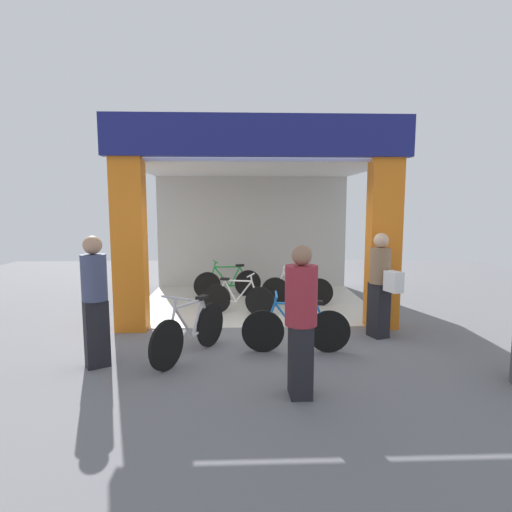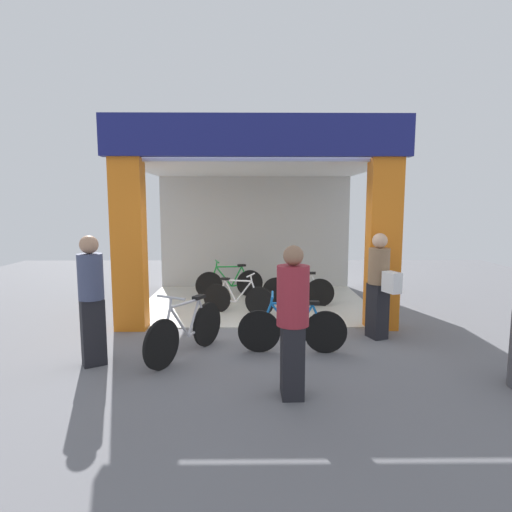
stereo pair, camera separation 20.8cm
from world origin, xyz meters
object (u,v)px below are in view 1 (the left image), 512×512
at_px(pedestrian_1, 95,300).
at_px(pedestrian_2, 301,319).
at_px(bicycle_parked_0, 190,331).
at_px(bicycle_inside_1, 238,298).
at_px(bicycle_parked_1, 296,329).
at_px(bicycle_inside_2, 228,283).
at_px(bicycle_inside_0, 297,290).
at_px(pedestrian_0, 381,283).

bearing_deg(pedestrian_1, pedestrian_2, -20.26).
height_order(bicycle_parked_0, pedestrian_2, pedestrian_2).
bearing_deg(pedestrian_1, bicycle_parked_0, 13.31).
distance_m(bicycle_inside_1, bicycle_parked_1, 2.26).
distance_m(bicycle_inside_1, bicycle_inside_2, 1.49).
bearing_deg(bicycle_inside_0, pedestrian_1, -134.15).
relative_size(bicycle_parked_0, pedestrian_2, 0.88).
xyz_separation_m(pedestrian_0, pedestrian_1, (-4.12, -1.05, 0.02)).
height_order(pedestrian_0, pedestrian_1, pedestrian_1).
relative_size(bicycle_inside_2, pedestrian_1, 0.89).
xyz_separation_m(bicycle_inside_2, pedestrian_0, (2.52, -2.94, 0.54)).
distance_m(bicycle_inside_1, pedestrian_1, 3.16).
distance_m(bicycle_inside_0, bicycle_parked_1, 2.79).
relative_size(bicycle_inside_1, bicycle_parked_0, 0.93).
xyz_separation_m(bicycle_parked_0, pedestrian_0, (2.93, 0.77, 0.51)).
relative_size(bicycle_parked_1, pedestrian_0, 0.93).
bearing_deg(bicycle_parked_0, bicycle_inside_1, 73.99).
height_order(bicycle_inside_2, pedestrian_1, pedestrian_1).
xyz_separation_m(bicycle_parked_1, pedestrian_1, (-2.69, -0.42, 0.55)).
bearing_deg(bicycle_parked_1, pedestrian_2, -95.84).
height_order(bicycle_inside_2, pedestrian_0, pedestrian_0).
height_order(bicycle_inside_2, pedestrian_2, pedestrian_2).
bearing_deg(bicycle_parked_1, bicycle_inside_0, 81.96).
bearing_deg(pedestrian_1, bicycle_inside_1, 53.91).
distance_m(bicycle_inside_1, pedestrian_2, 3.57).
relative_size(bicycle_inside_0, pedestrian_1, 0.87).
relative_size(bicycle_parked_0, pedestrian_1, 0.86).
bearing_deg(bicycle_parked_1, bicycle_parked_0, -174.80).
distance_m(bicycle_inside_0, bicycle_inside_2, 1.69).
bearing_deg(bicycle_inside_0, bicycle_inside_1, -152.01).
height_order(pedestrian_1, pedestrian_2, pedestrian_1).
height_order(bicycle_inside_1, pedestrian_2, pedestrian_2).
bearing_deg(bicycle_inside_2, pedestrian_2, -79.03).
height_order(bicycle_parked_1, pedestrian_0, pedestrian_0).
xyz_separation_m(bicycle_inside_0, pedestrian_0, (1.04, -2.13, 0.55)).
bearing_deg(bicycle_inside_1, bicycle_inside_0, 27.99).
relative_size(bicycle_inside_0, bicycle_inside_1, 1.08).
xyz_separation_m(bicycle_inside_0, bicycle_parked_0, (-1.89, -2.90, 0.04)).
relative_size(bicycle_inside_0, bicycle_inside_2, 0.98).
height_order(bicycle_inside_0, bicycle_parked_1, bicycle_parked_1).
xyz_separation_m(bicycle_parked_0, pedestrian_2, (1.36, -1.23, 0.51)).
distance_m(bicycle_parked_0, pedestrian_1, 1.33).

